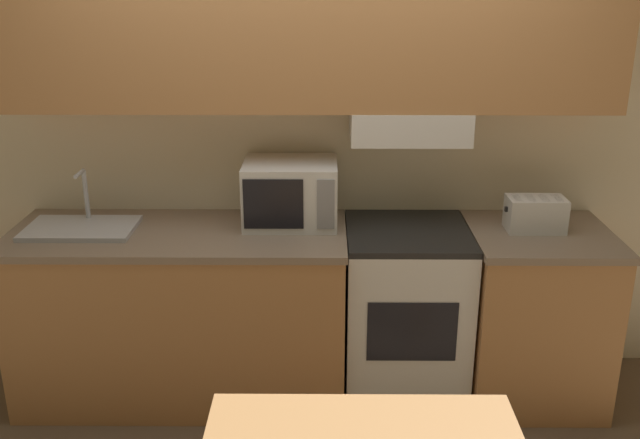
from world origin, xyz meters
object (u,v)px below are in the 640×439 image
Objects in this scene: sink_basin at (81,227)px; stove_range at (405,312)px; toaster at (535,214)px; microwave at (291,193)px.

stove_range is at bearing 0.74° from sink_basin.
stove_range is 3.09× the size of toaster.
microwave is (-0.59, 0.11, 0.61)m from stove_range.
toaster is 0.55× the size of sink_basin.
stove_range is at bearing -179.87° from toaster.
microwave reaches higher than toaster.
toaster is 2.26m from sink_basin.
sink_basin reaches higher than stove_range.
microwave is 0.88× the size of sink_basin.
microwave is 1.59× the size of toaster.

